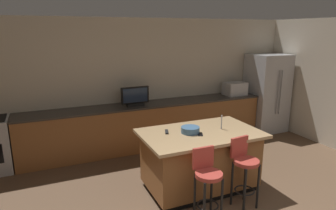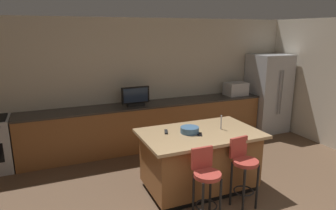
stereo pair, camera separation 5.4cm
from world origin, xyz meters
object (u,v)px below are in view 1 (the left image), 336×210
object	(u,v)px
bar_stool_right	(244,167)
tv_remote	(167,132)
cell_phone	(200,134)
kitchen_island	(200,160)
refrigerator	(266,93)
microwave	(235,89)
tv_monitor	(135,97)
bar_stool_left	(207,180)
fruit_bowl	(190,130)

from	to	relation	value
bar_stool_right	tv_remote	size ratio (longest dim) A/B	5.73
cell_phone	tv_remote	bearing A→B (deg)	171.06
kitchen_island	refrigerator	xyz separation A→B (m)	(2.83, 1.81, 0.45)
kitchen_island	bar_stool_right	size ratio (longest dim) A/B	1.81
microwave	tv_monitor	distance (m)	2.40
bar_stool_right	tv_remote	world-z (taller)	bar_stool_right
bar_stool_left	microwave	bearing A→B (deg)	49.71
refrigerator	bar_stool_left	bearing A→B (deg)	-140.86
kitchen_island	bar_stool_left	size ratio (longest dim) A/B	1.83
kitchen_island	refrigerator	world-z (taller)	refrigerator
fruit_bowl	bar_stool_right	bearing A→B (deg)	-55.94
fruit_bowl	tv_remote	world-z (taller)	fruit_bowl
kitchen_island	tv_monitor	world-z (taller)	tv_monitor
microwave	cell_phone	bearing A→B (deg)	-135.59
tv_monitor	bar_stool_right	bearing A→B (deg)	-73.38
microwave	cell_phone	size ratio (longest dim) A/B	3.20
refrigerator	tv_monitor	distance (m)	3.27
tv_monitor	fruit_bowl	bearing A→B (deg)	-81.26
bar_stool_left	fruit_bowl	xyz separation A→B (m)	(0.17, 0.79, 0.38)
kitchen_island	bar_stool_right	world-z (taller)	bar_stool_right
tv_monitor	bar_stool_left	xyz separation A→B (m)	(0.11, -2.60, -0.53)
tv_remote	fruit_bowl	bearing A→B (deg)	-5.15
tv_remote	tv_monitor	bearing A→B (deg)	109.40
cell_phone	tv_remote	distance (m)	0.50
tv_monitor	tv_remote	size ratio (longest dim) A/B	3.28
tv_monitor	bar_stool_right	size ratio (longest dim) A/B	0.57
kitchen_island	tv_monitor	bearing A→B (deg)	103.26
bar_stool_right	bar_stool_left	bearing A→B (deg)	-178.21
kitchen_island	tv_remote	distance (m)	0.68
tv_monitor	fruit_bowl	world-z (taller)	tv_monitor
tv_monitor	tv_remote	xyz separation A→B (m)	(-0.04, -1.66, -0.18)
bar_stool_right	cell_phone	size ratio (longest dim) A/B	6.49
kitchen_island	tv_remote	world-z (taller)	tv_remote
refrigerator	fruit_bowl	xyz separation A→B (m)	(-2.99, -1.78, 0.04)
fruit_bowl	cell_phone	xyz separation A→B (m)	(0.10, -0.13, -0.04)
tv_remote	refrigerator	bearing A→B (deg)	46.84
microwave	bar_stool_right	world-z (taller)	microwave
fruit_bowl	bar_stool_left	bearing A→B (deg)	-102.11
refrigerator	microwave	world-z (taller)	refrigerator
tv_monitor	tv_remote	world-z (taller)	tv_monitor
kitchen_island	bar_stool_left	distance (m)	0.83
bar_stool_left	tv_remote	size ratio (longest dim) A/B	5.67
kitchen_island	microwave	world-z (taller)	microwave
tv_monitor	cell_phone	xyz separation A→B (m)	(0.38, -1.93, -0.19)
bar_stool_right	fruit_bowl	xyz separation A→B (m)	(-0.47, 0.69, 0.37)
kitchen_island	fruit_bowl	size ratio (longest dim) A/B	6.45
tv_monitor	bar_stool_left	size ratio (longest dim) A/B	0.58
refrigerator	cell_phone	world-z (taller)	refrigerator
refrigerator	fruit_bowl	size ratio (longest dim) A/B	6.73
fruit_bowl	tv_remote	distance (m)	0.35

